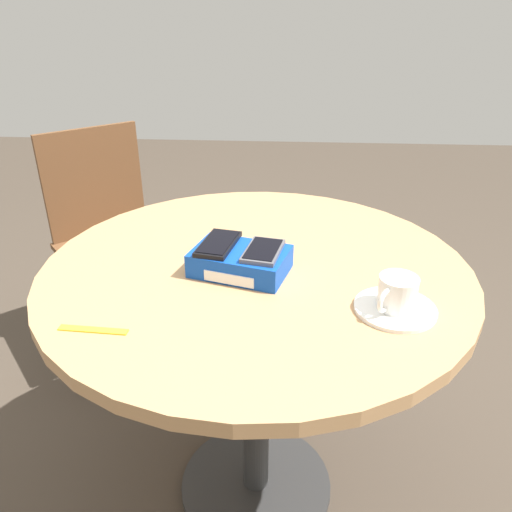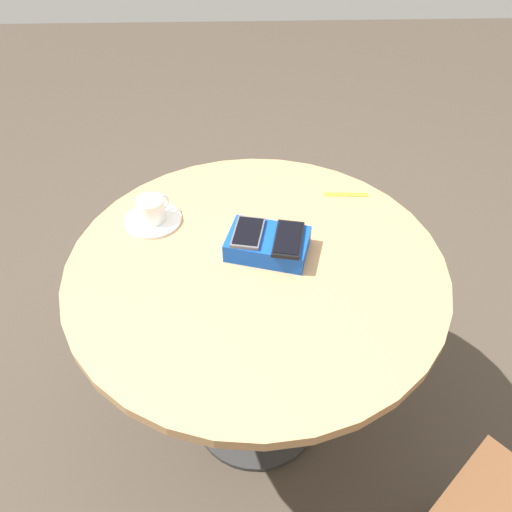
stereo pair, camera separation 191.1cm
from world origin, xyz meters
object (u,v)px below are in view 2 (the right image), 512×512
Objects in this scene: round_table at (256,295)px; phone_black at (288,239)px; phone_gray at (248,232)px; saucer at (153,220)px; lanyard_strap at (346,194)px; phone_box at (268,244)px; coffee_cup at (152,209)px.

phone_black is (-0.08, -0.02, 0.18)m from round_table.
phone_gray is 0.29m from saucer.
saucer is (0.28, -0.17, 0.13)m from round_table.
phone_black is 0.32m from lanyard_strap.
round_table is at bearing 50.34° from phone_box.
coffee_cup is (0.35, -0.15, -0.02)m from phone_black.
saucer is (0.26, -0.12, -0.05)m from phone_gray.
round_table is 0.19m from phone_gray.
round_table is at bearing 111.13° from phone_gray.
coffee_cup is at bearing 10.44° from lanyard_strap.
phone_gray is 0.83× the size of saucer.
phone_gray is 0.37m from lanyard_strap.
phone_box is 0.06m from phone_black.
lanyard_strap is at bearing -127.27° from phone_black.
saucer is at bearing -22.86° from phone_black.
round_table is 6.14× the size of saucer.
phone_box is 0.33m from coffee_cup.
coffee_cup reaches higher than phone_gray.
phone_box is at bearing 44.18° from lanyard_strap.
coffee_cup is at bearing -131.23° from saucer.
lanyard_strap is (-0.27, -0.27, 0.13)m from round_table.
coffee_cup is 0.56m from lanyard_strap.
phone_box is at bearing 156.37° from coffee_cup.
round_table is at bearing 44.96° from lanyard_strap.
saucer is 1.76× the size of coffee_cup.
coffee_cup reaches higher than round_table.
coffee_cup is 0.69× the size of lanyard_strap.
round_table is 7.39× the size of phone_gray.
phone_gray is at bearing 37.72° from lanyard_strap.
phone_box is 1.79× the size of lanyard_strap.
phone_gray reaches higher than phone_box.
coffee_cup is (-0.00, -0.00, 0.04)m from saucer.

